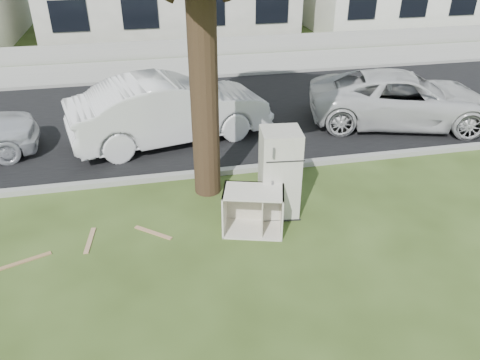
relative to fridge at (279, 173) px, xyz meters
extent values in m
plane|color=#304016|center=(-0.81, -0.70, -0.86)|extent=(120.00, 120.00, 0.00)
cube|color=black|center=(-0.81, 5.30, -0.86)|extent=(120.00, 7.00, 0.01)
cube|color=gray|center=(-0.81, 1.75, -0.86)|extent=(120.00, 0.18, 0.12)
cube|color=gray|center=(-0.81, 8.85, -0.86)|extent=(120.00, 0.18, 0.12)
cube|color=gray|center=(-0.81, 10.30, -0.86)|extent=(120.00, 2.80, 0.01)
cube|color=gray|center=(-0.81, 11.90, -0.51)|extent=(120.00, 0.15, 0.70)
cylinder|color=black|center=(-1.21, 1.10, 1.74)|extent=(0.54, 0.54, 5.20)
cube|color=beige|center=(0.00, 0.00, 0.00)|extent=(0.77, 0.73, 1.72)
cube|color=beige|center=(-0.61, -0.47, -0.44)|extent=(1.21, 0.93, 0.83)
cube|color=#957048|center=(-4.61, -0.60, -0.85)|extent=(0.96, 0.42, 0.02)
cube|color=tan|center=(-2.41, -0.21, -0.85)|extent=(0.67, 0.57, 0.02)
cube|color=tan|center=(-3.52, -0.21, -0.85)|extent=(0.17, 0.75, 0.02)
imported|color=silver|center=(-1.72, 3.84, -0.04)|extent=(5.24, 2.81, 1.64)
imported|color=silver|center=(4.55, 3.65, -0.16)|extent=(5.48, 3.62, 1.40)
camera|label=1|loc=(-2.28, -7.30, 4.17)|focal=35.00mm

